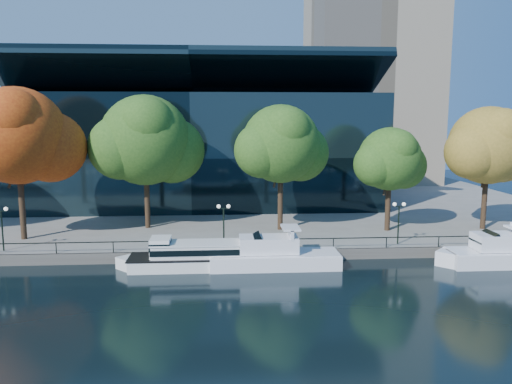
{
  "coord_description": "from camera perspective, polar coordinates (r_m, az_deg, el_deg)",
  "views": [
    {
      "loc": [
        -0.15,
        -40.95,
        12.99
      ],
      "look_at": [
        3.16,
        8.0,
        5.63
      ],
      "focal_mm": 35.0,
      "sensor_mm": 36.0,
      "label": 1
    }
  ],
  "objects": [
    {
      "name": "lamp_0",
      "position": [
        50.44,
        -27.09,
        -2.71
      ],
      "size": [
        1.26,
        0.36,
        4.03
      ],
      "color": "black",
      "rests_on": "promenade"
    },
    {
      "name": "promenade",
      "position": [
        78.33,
        -3.71,
        -0.67
      ],
      "size": [
        90.0,
        67.08,
        1.0
      ],
      "color": "slate",
      "rests_on": "ground"
    },
    {
      "name": "cruiser_far",
      "position": [
        49.32,
        26.04,
        -6.23
      ],
      "size": [
        11.21,
        3.11,
        3.66
      ],
      "color": "white",
      "rests_on": "ground"
    },
    {
      "name": "tree_4",
      "position": [
        54.36,
        15.18,
        3.5
      ],
      "size": [
        8.31,
        6.82,
        10.99
      ],
      "color": "black",
      "rests_on": "promenade"
    },
    {
      "name": "convention_building",
      "position": [
        72.98,
        -6.91,
        4.94
      ],
      "size": [
        50.0,
        24.57,
        21.43
      ],
      "color": "black",
      "rests_on": "ground"
    },
    {
      "name": "office_tower",
      "position": [
        101.98,
        13.01,
        19.65
      ],
      "size": [
        22.5,
        22.5,
        65.9
      ],
      "color": "gray",
      "rests_on": "ground"
    },
    {
      "name": "tree_1",
      "position": [
        53.57,
        -25.46,
        5.61
      ],
      "size": [
        11.8,
        9.67,
        14.96
      ],
      "color": "black",
      "rests_on": "promenade"
    },
    {
      "name": "lamp_2",
      "position": [
        49.25,
        16.01,
        -2.35
      ],
      "size": [
        1.26,
        0.36,
        4.03
      ],
      "color": "black",
      "rests_on": "promenade"
    },
    {
      "name": "tree_5",
      "position": [
        58.68,
        25.16,
        4.67
      ],
      "size": [
        10.32,
        8.46,
        13.17
      ],
      "color": "black",
      "rests_on": "promenade"
    },
    {
      "name": "ground",
      "position": [
        42.97,
        -3.53,
        -9.09
      ],
      "size": [
        160.0,
        160.0,
        0.0
      ],
      "primitive_type": "plane",
      "color": "black",
      "rests_on": "ground"
    },
    {
      "name": "lamp_1",
      "position": [
        46.34,
        -3.72,
        -2.7
      ],
      "size": [
        1.26,
        0.36,
        4.03
      ],
      "color": "black",
      "rests_on": "promenade"
    },
    {
      "name": "tree_2",
      "position": [
        54.87,
        -12.35,
        5.58
      ],
      "size": [
        12.09,
        9.91,
        14.4
      ],
      "color": "black",
      "rests_on": "promenade"
    },
    {
      "name": "tree_3",
      "position": [
        52.85,
        3.03,
        5.31
      ],
      "size": [
        10.34,
        8.48,
        13.35
      ],
      "color": "black",
      "rests_on": "promenade"
    },
    {
      "name": "cruiser_near",
      "position": [
        43.78,
        1.52,
        -7.21
      ],
      "size": [
        12.47,
        3.21,
        3.61
      ],
      "color": "white",
      "rests_on": "ground"
    },
    {
      "name": "railing",
      "position": [
        45.56,
        -3.58,
        -5.53
      ],
      "size": [
        88.2,
        0.08,
        0.99
      ],
      "color": "black",
      "rests_on": "promenade"
    },
    {
      "name": "tour_boat",
      "position": [
        43.82,
        -6.08,
        -7.16
      ],
      "size": [
        14.62,
        3.26,
        2.77
      ],
      "color": "white",
      "rests_on": "ground"
    }
  ]
}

